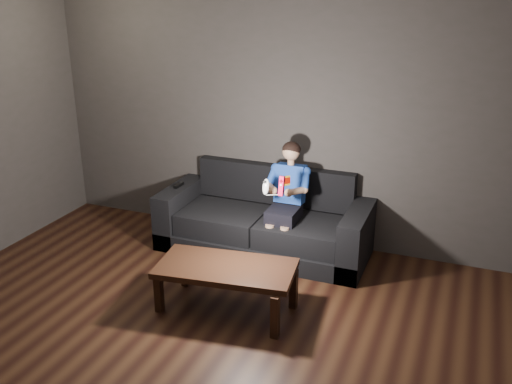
% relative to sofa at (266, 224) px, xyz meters
% --- Properties ---
extents(floor, '(5.00, 5.00, 0.00)m').
position_rel_sofa_xyz_m(floor, '(-0.02, -2.16, -0.27)').
color(floor, black).
rests_on(floor, ground).
extents(back_wall, '(5.00, 0.04, 2.70)m').
position_rel_sofa_xyz_m(back_wall, '(-0.02, 0.34, 1.08)').
color(back_wall, '#3B3734').
rests_on(back_wall, ground).
extents(sofa, '(2.12, 0.91, 0.82)m').
position_rel_sofa_xyz_m(sofa, '(0.00, 0.00, 0.00)').
color(sofa, black).
rests_on(sofa, floor).
extents(child, '(0.43, 0.53, 1.05)m').
position_rel_sofa_xyz_m(child, '(0.24, -0.06, 0.42)').
color(child, black).
rests_on(child, sofa).
extents(wii_remote_red, '(0.05, 0.07, 0.18)m').
position_rel_sofa_xyz_m(wii_remote_red, '(0.32, -0.47, 0.62)').
color(wii_remote_red, red).
rests_on(wii_remote_red, child).
extents(nunchuk_white, '(0.06, 0.10, 0.16)m').
position_rel_sofa_xyz_m(nunchuk_white, '(0.17, -0.46, 0.59)').
color(nunchuk_white, white).
rests_on(nunchuk_white, child).
extents(wii_remote_black, '(0.04, 0.16, 0.03)m').
position_rel_sofa_xyz_m(wii_remote_black, '(-0.95, -0.08, 0.33)').
color(wii_remote_black, black).
rests_on(wii_remote_black, sofa).
extents(coffee_table, '(1.20, 0.71, 0.41)m').
position_rel_sofa_xyz_m(coffee_table, '(0.11, -1.22, 0.09)').
color(coffee_table, black).
rests_on(coffee_table, floor).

